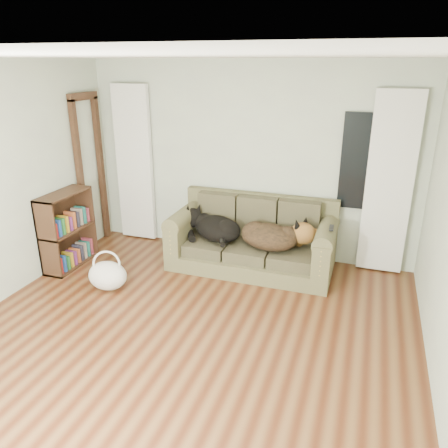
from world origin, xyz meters
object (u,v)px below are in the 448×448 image
(sofa, at_px, (252,236))
(dog_shepherd, at_px, (273,238))
(tote_bag, at_px, (108,277))
(bookshelf, at_px, (67,230))
(dog_black_lab, at_px, (214,229))

(sofa, relative_size, dog_shepherd, 2.69)
(dog_shepherd, height_order, tote_bag, dog_shepherd)
(dog_shepherd, distance_m, bookshelf, 2.67)
(dog_black_lab, bearing_deg, dog_shepherd, 30.48)
(bookshelf, bearing_deg, dog_shepherd, 5.77)
(dog_black_lab, distance_m, dog_shepherd, 0.81)
(tote_bag, relative_size, bookshelf, 0.47)
(dog_black_lab, xyz_separation_m, dog_shepherd, (0.81, -0.06, 0.01))
(dog_shepherd, xyz_separation_m, tote_bag, (-1.76, -1.04, -0.33))
(sofa, xyz_separation_m, tote_bag, (-1.46, -1.12, -0.29))
(dog_shepherd, bearing_deg, tote_bag, 44.60)
(sofa, xyz_separation_m, bookshelf, (-2.30, -0.70, 0.05))
(tote_bag, height_order, bookshelf, bookshelf)
(dog_black_lab, height_order, dog_shepherd, dog_shepherd)
(sofa, relative_size, dog_black_lab, 2.83)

